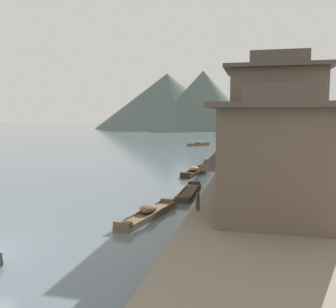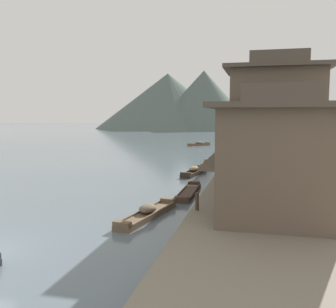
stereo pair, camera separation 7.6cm
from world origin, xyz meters
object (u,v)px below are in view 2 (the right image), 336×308
(boat_moored_third, at_px, (188,192))
(boat_moored_far, at_px, (199,144))
(boat_midriver_upstream, at_px, (223,152))
(house_waterfront_far, at_px, (261,130))
(house_waterfront_narrow, at_px, (268,133))
(boat_upstream_distant, at_px, (148,213))
(house_waterfront_second, at_px, (275,123))
(mooring_post_dock_near, at_px, (197,201))
(boat_moored_second, at_px, (223,147))
(house_waterfront_tall, at_px, (270,137))
(boat_moored_nearest, at_px, (194,171))
(house_waterfront_nearest, at_px, (274,153))
(boat_crossing_west, at_px, (208,162))
(boat_midriver_drifting, at_px, (228,144))
(mooring_post_dock_mid, at_px, (219,171))

(boat_moored_third, relative_size, boat_moored_far, 1.46)
(boat_midriver_upstream, height_order, house_waterfront_far, house_waterfront_far)
(boat_moored_third, height_order, house_waterfront_narrow, house_waterfront_narrow)
(boat_upstream_distant, height_order, house_waterfront_second, house_waterfront_second)
(mooring_post_dock_near, bearing_deg, house_waterfront_far, 82.78)
(boat_moored_third, height_order, house_waterfront_far, house_waterfront_far)
(boat_moored_second, distance_m, house_waterfront_tall, 30.92)
(boat_moored_nearest, bearing_deg, house_waterfront_tall, -11.42)
(boat_moored_far, height_order, house_waterfront_far, house_waterfront_far)
(house_waterfront_nearest, height_order, house_waterfront_far, same)
(boat_moored_nearest, bearing_deg, house_waterfront_nearest, -65.97)
(boat_crossing_west, distance_m, house_waterfront_second, 16.55)
(boat_midriver_drifting, height_order, boat_midriver_upstream, boat_midriver_upstream)
(boat_moored_second, distance_m, house_waterfront_narrow, 24.44)
(house_waterfront_second, relative_size, house_waterfront_narrow, 1.25)
(mooring_post_dock_near, bearing_deg, boat_midriver_drifting, 92.28)
(boat_crossing_west, xyz_separation_m, house_waterfront_second, (6.32, -14.56, 4.69))
(boat_midriver_drifting, height_order, house_waterfront_far, house_waterfront_far)
(house_waterfront_second, bearing_deg, boat_moored_far, 105.85)
(boat_moored_nearest, distance_m, mooring_post_dock_near, 15.16)
(boat_upstream_distant, bearing_deg, boat_moored_nearest, 89.67)
(boat_moored_second, height_order, boat_crossing_west, boat_crossing_west)
(house_waterfront_nearest, bearing_deg, mooring_post_dock_mid, 109.44)
(boat_moored_third, bearing_deg, house_waterfront_far, 76.46)
(house_waterfront_nearest, bearing_deg, house_waterfront_second, 87.26)
(boat_crossing_west, distance_m, house_waterfront_tall, 11.01)
(boat_moored_second, height_order, boat_midriver_drifting, boat_midriver_drifting)
(mooring_post_dock_mid, bearing_deg, mooring_post_dock_near, -90.00)
(house_waterfront_second, bearing_deg, house_waterfront_tall, 90.53)
(boat_midriver_upstream, height_order, house_waterfront_narrow, house_waterfront_narrow)
(boat_moored_second, height_order, boat_upstream_distant, boat_upstream_distant)
(boat_moored_third, height_order, boat_midriver_drifting, boat_midriver_drifting)
(boat_moored_far, bearing_deg, house_waterfront_second, -74.15)
(boat_moored_second, xyz_separation_m, mooring_post_dock_mid, (2.43, -32.32, 0.83))
(boat_moored_nearest, distance_m, house_waterfront_far, 14.30)
(boat_moored_nearest, xyz_separation_m, mooring_post_dock_near, (2.61, -14.91, 0.80))
(boat_moored_third, distance_m, boat_midriver_upstream, 27.94)
(house_waterfront_narrow, height_order, mooring_post_dock_near, house_waterfront_narrow)
(boat_moored_nearest, height_order, house_waterfront_far, house_waterfront_far)
(house_waterfront_second, bearing_deg, boat_midriver_upstream, 102.13)
(boat_midriver_drifting, xyz_separation_m, boat_upstream_distant, (-0.77, -48.03, 0.06))
(house_waterfront_tall, distance_m, house_waterfront_far, 13.86)
(boat_moored_far, xyz_separation_m, boat_upstream_distant, (4.30, -46.32, -0.03))
(boat_midriver_drifting, xyz_separation_m, house_waterfront_tall, (5.95, -34.59, 3.43))
(house_waterfront_narrow, height_order, house_waterfront_far, same)
(boat_upstream_distant, relative_size, house_waterfront_far, 0.70)
(boat_midriver_upstream, distance_m, boat_upstream_distant, 34.20)
(boat_midriver_upstream, distance_m, house_waterfront_second, 27.90)
(house_waterfront_nearest, relative_size, mooring_post_dock_mid, 11.36)
(boat_moored_far, xyz_separation_m, house_waterfront_nearest, (10.76, -45.82, 3.33))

